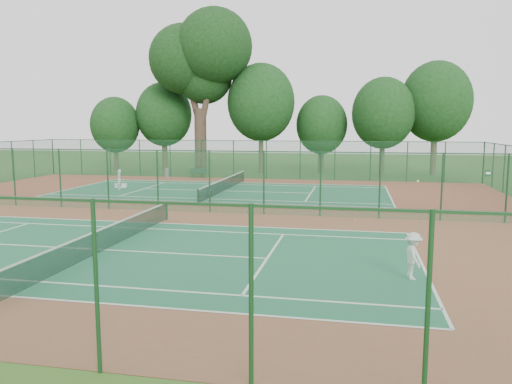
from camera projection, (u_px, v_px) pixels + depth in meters
ground at (184, 212)px, 28.31m from camera, size 120.00×120.00×0.00m
red_pad at (184, 212)px, 28.31m from camera, size 40.00×36.00×0.01m
court_near at (107, 250)px, 19.56m from camera, size 23.77×10.97×0.01m
court_far at (225, 191)px, 37.05m from camera, size 23.77×10.97×0.01m
fence_north at (250, 159)px, 45.57m from camera, size 40.00×0.09×3.50m
fence_divider at (183, 181)px, 28.07m from camera, size 40.00×0.09×3.50m
tennis_net_near at (106, 237)px, 19.49m from camera, size 0.10×12.90×0.97m
tennis_net_far at (225, 184)px, 36.98m from camera, size 0.10×12.90×0.97m
player_near at (413, 256)px, 15.75m from camera, size 0.77×1.08×1.51m
player_far at (119, 179)px, 37.89m from camera, size 0.51×0.63×1.51m
trash_bin at (167, 173)px, 46.87m from camera, size 0.52×0.52×0.85m
bench at (199, 173)px, 45.94m from camera, size 1.55×0.76×0.92m
kit_bag at (121, 186)px, 39.02m from camera, size 0.91×0.44×0.33m
stray_ball_a at (220, 214)px, 27.34m from camera, size 0.06×0.06×0.06m
stray_ball_b at (355, 220)px, 25.48m from camera, size 0.08×0.08×0.08m
stray_ball_c at (123, 211)px, 28.30m from camera, size 0.07×0.07×0.07m
big_tree at (201, 58)px, 49.49m from camera, size 10.57×7.74×16.24m
evergreen_row at (267, 172)px, 51.78m from camera, size 39.00×5.00×12.00m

